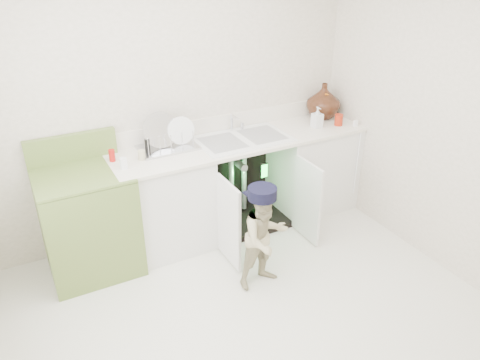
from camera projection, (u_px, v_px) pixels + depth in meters
name	position (u px, v px, depth m)	size (l,w,h in m)	color
ground	(253.00, 317.00, 3.50)	(3.50, 3.50, 0.00)	beige
room_shell	(256.00, 167.00, 2.93)	(6.00, 5.50, 1.26)	silver
counter_run	(246.00, 179.00, 4.48)	(2.44, 1.02, 1.25)	silver
avocado_stove	(89.00, 220.00, 3.84)	(0.72, 0.65, 1.12)	olive
repair_worker	(265.00, 236.00, 3.67)	(0.56, 0.72, 0.88)	beige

